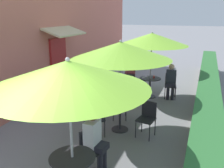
% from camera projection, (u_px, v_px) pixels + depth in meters
% --- Properties ---
extents(cafe_facade_wall, '(0.98, 13.37, 4.20)m').
position_uv_depth(cafe_facade_wall, '(62.00, 37.00, 9.34)').
color(cafe_facade_wall, '#C66B5B').
rests_on(cafe_facade_wall, ground_plane).
extents(planter_hedge, '(0.60, 12.37, 1.01)m').
position_uv_depth(planter_hedge, '(208.00, 91.00, 8.00)').
color(planter_hedge, tan).
rests_on(planter_hedge, ground_plane).
extents(patio_table_near, '(0.77, 0.77, 0.70)m').
position_uv_depth(patio_table_near, '(73.00, 167.00, 4.12)').
color(patio_table_near, '#28282D').
rests_on(patio_table_near, ground_plane).
extents(patio_umbrella_near, '(2.48, 2.48, 2.35)m').
position_uv_depth(patio_umbrella_near, '(68.00, 74.00, 3.69)').
color(patio_umbrella_near, '#B7B7BC').
rests_on(patio_umbrella_near, ground_plane).
extents(cafe_chair_near_left, '(0.42, 0.42, 0.87)m').
position_uv_depth(cafe_chair_near_left, '(90.00, 145.00, 4.79)').
color(cafe_chair_near_left, '#232328').
rests_on(cafe_chair_near_left, ground_plane).
extents(seated_patron_near_left, '(0.42, 0.35, 1.25)m').
position_uv_depth(seated_patron_near_left, '(95.00, 138.00, 4.69)').
color(seated_patron_near_left, '#23232D').
rests_on(seated_patron_near_left, ground_plane).
extents(patio_table_mid, '(0.77, 0.77, 0.70)m').
position_uv_depth(patio_table_mid, '(120.00, 112.00, 6.43)').
color(patio_table_mid, '#28282D').
rests_on(patio_table_mid, ground_plane).
extents(patio_umbrella_mid, '(2.48, 2.48, 2.35)m').
position_uv_depth(patio_umbrella_mid, '(121.00, 51.00, 5.99)').
color(patio_umbrella_mid, '#B7B7BC').
rests_on(patio_umbrella_mid, ground_plane).
extents(cafe_chair_mid_left, '(0.56, 0.56, 0.87)m').
position_uv_depth(cafe_chair_mid_left, '(96.00, 118.00, 6.02)').
color(cafe_chair_mid_left, '#232328').
rests_on(cafe_chair_mid_left, ground_plane).
extents(cafe_chair_mid_right, '(0.46, 0.46, 0.87)m').
position_uv_depth(cafe_chair_mid_right, '(147.00, 116.00, 6.13)').
color(cafe_chair_mid_right, '#232328').
rests_on(cafe_chair_mid_right, ground_plane).
extents(cafe_chair_mid_back, '(0.51, 0.51, 0.87)m').
position_uv_depth(cafe_chair_mid_back, '(117.00, 102.00, 7.12)').
color(cafe_chair_mid_back, '#232328').
rests_on(cafe_chair_mid_back, ground_plane).
extents(coffee_cup_mid, '(0.07, 0.07, 0.09)m').
position_uv_depth(coffee_cup_mid, '(117.00, 104.00, 6.31)').
color(coffee_cup_mid, '#232328').
rests_on(coffee_cup_mid, patio_table_mid).
extents(patio_table_far, '(0.77, 0.77, 0.70)m').
position_uv_depth(patio_table_far, '(150.00, 83.00, 8.99)').
color(patio_table_far, '#28282D').
rests_on(patio_table_far, ground_plane).
extents(patio_umbrella_far, '(2.48, 2.48, 2.35)m').
position_uv_depth(patio_umbrella_far, '(152.00, 39.00, 8.56)').
color(patio_umbrella_far, '#B7B7BC').
rests_on(patio_umbrella_far, ground_plane).
extents(cafe_chair_far_left, '(0.46, 0.46, 0.87)m').
position_uv_depth(cafe_chair_far_left, '(171.00, 84.00, 8.92)').
color(cafe_chair_far_left, '#232328').
rests_on(cafe_chair_far_left, ground_plane).
extents(seated_patron_far_left, '(0.38, 0.44, 1.25)m').
position_uv_depth(seated_patron_far_left, '(171.00, 80.00, 8.77)').
color(seated_patron_far_left, '#23232D').
rests_on(seated_patron_far_left, ground_plane).
extents(cafe_chair_far_right, '(0.46, 0.46, 0.87)m').
position_uv_depth(cafe_chair_far_right, '(130.00, 83.00, 9.06)').
color(cafe_chair_far_right, '#232328').
rests_on(cafe_chair_far_right, ground_plane).
extents(seated_patron_far_right, '(0.38, 0.44, 1.25)m').
position_uv_depth(seated_patron_far_right, '(130.00, 77.00, 9.12)').
color(seated_patron_far_right, '#23232D').
rests_on(seated_patron_far_right, ground_plane).
extents(coffee_cup_far, '(0.07, 0.07, 0.09)m').
position_uv_depth(coffee_cup_far, '(154.00, 77.00, 8.94)').
color(coffee_cup_far, '#B73D3D').
rests_on(coffee_cup_far, patio_table_far).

